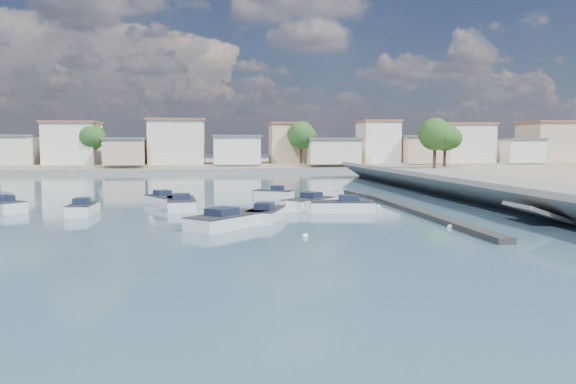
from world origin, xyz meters
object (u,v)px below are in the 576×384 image
object	(u,v)px
motorboat_a	(84,209)
sailboat	(0,205)
motorboat_d	(306,204)
motorboat_c	(339,207)
motorboat_e	(181,204)
motorboat_b	(267,215)
motorboat_h	(232,221)
motorboat_g	(166,201)
motorboat_f	(272,195)

from	to	relation	value
motorboat_a	sailboat	size ratio (longest dim) A/B	0.52
motorboat_d	motorboat_c	bearing A→B (deg)	-46.05
motorboat_e	motorboat_a	bearing A→B (deg)	-157.76
motorboat_b	motorboat_d	size ratio (longest dim) A/B	1.01
sailboat	motorboat_b	bearing A→B (deg)	-21.85
motorboat_a	motorboat_h	bearing A→B (deg)	-35.39
motorboat_a	sailboat	bearing A→B (deg)	155.36
motorboat_c	motorboat_d	bearing A→B (deg)	133.95
sailboat	motorboat_g	bearing A→B (deg)	7.62
motorboat_c	sailboat	xyz separation A→B (m)	(-26.23, 4.19, 0.04)
motorboat_b	motorboat_c	xyz separation A→B (m)	(5.94, 3.95, 0.00)
motorboat_a	motorboat_e	distance (m)	7.51
motorboat_h	motorboat_b	bearing A→B (deg)	47.57
motorboat_b	motorboat_f	xyz separation A→B (m)	(1.83, 14.61, 0.00)
motorboat_g	sailboat	distance (m)	12.79
motorboat_f	motorboat_g	size ratio (longest dim) A/B	0.77
motorboat_b	motorboat_d	distance (m)	7.26
motorboat_e	motorboat_g	bearing A→B (deg)	122.94
motorboat_a	motorboat_c	xyz separation A→B (m)	(19.15, -0.94, 0.00)
motorboat_d	sailboat	size ratio (longest dim) A/B	0.57
motorboat_g	motorboat_f	bearing A→B (deg)	26.81
motorboat_b	motorboat_c	bearing A→B (deg)	33.61
motorboat_c	motorboat_e	size ratio (longest dim) A/B	0.89
motorboat_c	motorboat_e	xyz separation A→B (m)	(-12.20, 3.79, -0.00)
motorboat_c	motorboat_g	size ratio (longest dim) A/B	1.08
motorboat_d	motorboat_f	world-z (taller)	same
motorboat_d	motorboat_g	size ratio (longest dim) A/B	0.99
sailboat	motorboat_e	bearing A→B (deg)	-1.65
motorboat_f	motorboat_g	xyz separation A→B (m)	(-9.45, -4.78, 0.00)
motorboat_c	motorboat_e	distance (m)	12.77
motorboat_a	motorboat_g	world-z (taller)	same
motorboat_b	motorboat_c	world-z (taller)	same
motorboat_h	sailboat	xyz separation A→B (m)	(-17.80, 10.86, 0.04)
sailboat	motorboat_a	bearing A→B (deg)	-24.64
motorboat_c	motorboat_e	bearing A→B (deg)	162.75
motorboat_c	motorboat_h	distance (m)	10.75
motorboat_b	motorboat_h	distance (m)	3.69
motorboat_f	sailboat	xyz separation A→B (m)	(-22.12, -6.47, 0.04)
motorboat_a	motorboat_d	xyz separation A→B (m)	(16.97, 1.32, -0.00)
motorboat_a	motorboat_g	size ratio (longest dim) A/B	0.91
motorboat_a	motorboat_b	xyz separation A→B (m)	(13.21, -4.89, -0.00)
motorboat_c	motorboat_d	size ratio (longest dim) A/B	1.09
motorboat_e	motorboat_h	world-z (taller)	same
motorboat_f	motorboat_h	bearing A→B (deg)	-104.00
motorboat_d	motorboat_e	world-z (taller)	same
motorboat_h	motorboat_a	bearing A→B (deg)	144.61
motorboat_d	motorboat_e	distance (m)	10.13
motorboat_a	motorboat_h	distance (m)	13.15
motorboat_c	motorboat_h	bearing A→B (deg)	-141.64
motorboat_e	motorboat_h	size ratio (longest dim) A/B	1.07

